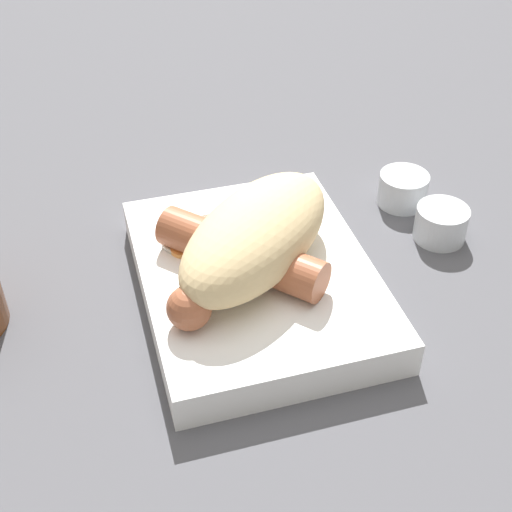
# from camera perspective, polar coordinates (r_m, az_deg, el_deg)

# --- Properties ---
(ground_plane) EXTENTS (3.00, 3.00, 0.00)m
(ground_plane) POSITION_cam_1_polar(r_m,az_deg,el_deg) (0.57, 0.00, -3.11)
(ground_plane) COLOR #4C4C51
(food_tray) EXTENTS (0.22, 0.17, 0.03)m
(food_tray) POSITION_cam_1_polar(r_m,az_deg,el_deg) (0.56, 0.00, -1.98)
(food_tray) COLOR white
(food_tray) RESTS_ON ground_plane
(bread_roll) EXTENTS (0.17, 0.17, 0.06)m
(bread_roll) POSITION_cam_1_polar(r_m,az_deg,el_deg) (0.52, -0.37, 1.35)
(bread_roll) COLOR #DBBC84
(bread_roll) RESTS_ON food_tray
(sausage) EXTENTS (0.12, 0.13, 0.03)m
(sausage) POSITION_cam_1_polar(r_m,az_deg,el_deg) (0.53, -1.19, 0.16)
(sausage) COLOR #9E5638
(sausage) RESTS_ON food_tray
(pickled_veggies) EXTENTS (0.06, 0.07, 0.00)m
(pickled_veggies) POSITION_cam_1_polar(r_m,az_deg,el_deg) (0.58, -4.83, 1.73)
(pickled_veggies) COLOR orange
(pickled_veggies) RESTS_ON food_tray
(condiment_cup_near) EXTENTS (0.04, 0.04, 0.03)m
(condiment_cup_near) POSITION_cam_1_polar(r_m,az_deg,el_deg) (0.63, 14.56, 2.41)
(condiment_cup_near) COLOR silver
(condiment_cup_near) RESTS_ON ground_plane
(condiment_cup_far) EXTENTS (0.04, 0.04, 0.03)m
(condiment_cup_far) POSITION_cam_1_polar(r_m,az_deg,el_deg) (0.67, 11.65, 5.14)
(condiment_cup_far) COLOR silver
(condiment_cup_far) RESTS_ON ground_plane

